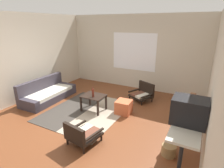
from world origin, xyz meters
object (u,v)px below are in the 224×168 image
object	(u,v)px
couch	(48,93)
crt_television	(189,111)
glass_bottle	(93,93)
wicker_basket	(169,150)
coffee_table	(93,99)
armchair_striped_foreground	(82,134)
armchair_by_window	(143,93)
ottoman_orange	(124,107)
clay_vase	(192,104)
console_shelf	(188,123)

from	to	relation	value
couch	crt_television	world-z (taller)	crt_television
crt_television	glass_bottle	bearing A→B (deg)	161.18
crt_television	wicker_basket	bearing A→B (deg)	169.70
coffee_table	armchair_striped_foreground	world-z (taller)	armchair_striped_foreground
armchair_by_window	coffee_table	bearing A→B (deg)	-125.56
armchair_by_window	ottoman_orange	world-z (taller)	armchair_by_window
glass_bottle	couch	bearing A→B (deg)	178.68
clay_vase	glass_bottle	xyz separation A→B (m)	(-2.49, 0.31, -0.34)
ottoman_orange	glass_bottle	distance (m)	0.94
crt_television	console_shelf	bearing A→B (deg)	88.59
coffee_table	ottoman_orange	bearing A→B (deg)	17.30
couch	crt_television	xyz separation A→B (m)	(4.30, -0.89, 0.80)
ottoman_orange	coffee_table	bearing A→B (deg)	-162.70
armchair_striped_foreground	crt_television	world-z (taller)	crt_television
coffee_table	armchair_striped_foreground	size ratio (longest dim) A/B	0.93
ottoman_orange	crt_television	size ratio (longest dim) A/B	0.72
armchair_striped_foreground	wicker_basket	distance (m)	1.73
glass_bottle	armchair_by_window	bearing A→B (deg)	57.25
glass_bottle	wicker_basket	xyz separation A→B (m)	(2.23, -0.80, -0.48)
armchair_by_window	clay_vase	world-z (taller)	clay_vase
console_shelf	glass_bottle	size ratio (longest dim) A/B	5.56
couch	glass_bottle	distance (m)	1.86
couch	glass_bottle	world-z (taller)	glass_bottle
ottoman_orange	clay_vase	bearing A→B (deg)	-20.64
couch	console_shelf	size ratio (longest dim) A/B	1.18
console_shelf	armchair_striped_foreground	bearing A→B (deg)	-162.83
coffee_table	wicker_basket	xyz separation A→B (m)	(2.28, -0.88, -0.27)
couch	console_shelf	bearing A→B (deg)	-10.01
crt_television	clay_vase	bearing A→B (deg)	89.66
armchair_striped_foreground	console_shelf	world-z (taller)	console_shelf
ottoman_orange	console_shelf	size ratio (longest dim) A/B	0.26
clay_vase	crt_television	bearing A→B (deg)	-90.34
clay_vase	glass_bottle	distance (m)	2.53
crt_television	ottoman_orange	bearing A→B (deg)	145.28
armchair_striped_foreground	wicker_basket	xyz separation A→B (m)	(1.65, 0.51, -0.13)
armchair_by_window	ottoman_orange	distance (m)	1.13
console_shelf	coffee_table	bearing A→B (deg)	162.48
armchair_by_window	armchair_striped_foreground	distance (m)	2.78
crt_television	glass_bottle	xyz separation A→B (m)	(-2.48, 0.85, -0.43)
crt_television	clay_vase	xyz separation A→B (m)	(0.00, 0.54, -0.09)
console_shelf	clay_vase	world-z (taller)	clay_vase
armchair_striped_foreground	crt_television	xyz separation A→B (m)	(1.90, 0.46, 0.78)
armchair_by_window	clay_vase	distance (m)	2.44
crt_television	wicker_basket	size ratio (longest dim) A/B	2.06
ottoman_orange	crt_television	xyz separation A→B (m)	(1.71, -1.18, 0.83)
couch	armchair_striped_foreground	world-z (taller)	couch
ottoman_orange	wicker_basket	distance (m)	1.85
couch	glass_bottle	bearing A→B (deg)	-1.32
coffee_table	crt_television	bearing A→B (deg)	-20.14
couch	coffee_table	world-z (taller)	couch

